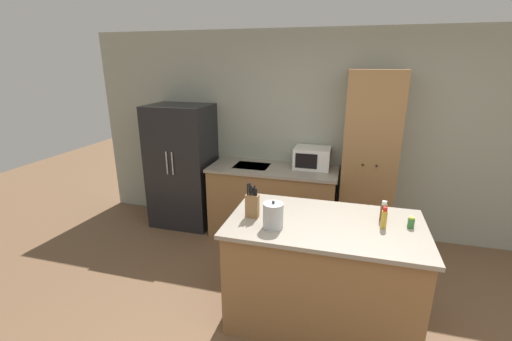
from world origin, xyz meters
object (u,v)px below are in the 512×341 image
at_px(refrigerator, 182,166).
at_px(spice_bottle_short_red, 384,218).
at_px(microwave, 312,158).
at_px(kettle, 273,216).
at_px(pantry_cabinet, 368,162).
at_px(spice_bottle_tall_dark, 383,212).
at_px(knife_block, 252,205).
at_px(spice_bottle_amber_oil, 411,223).

xyz_separation_m(refrigerator, spice_bottle_short_red, (2.50, -1.44, 0.20)).
distance_m(microwave, kettle, 1.80).
bearing_deg(pantry_cabinet, spice_bottle_tall_dark, -86.75).
distance_m(microwave, spice_bottle_tall_dark, 1.62).
height_order(pantry_cabinet, spice_bottle_tall_dark, pantry_cabinet).
relative_size(pantry_cabinet, spice_bottle_short_red, 12.01).
bearing_deg(microwave, refrigerator, -176.02).
xyz_separation_m(spice_bottle_short_red, kettle, (-0.84, -0.23, 0.02)).
bearing_deg(knife_block, spice_bottle_short_red, 4.76).
bearing_deg(microwave, kettle, -93.08).
bearing_deg(pantry_cabinet, microwave, 174.25).
xyz_separation_m(refrigerator, knife_block, (1.45, -1.53, 0.22)).
bearing_deg(spice_bottle_tall_dark, knife_block, -168.34).
height_order(refrigerator, spice_bottle_amber_oil, refrigerator).
bearing_deg(spice_bottle_short_red, kettle, -164.85).
bearing_deg(refrigerator, pantry_cabinet, 1.28).
bearing_deg(spice_bottle_amber_oil, pantry_cabinet, 101.22).
relative_size(refrigerator, kettle, 7.28).
relative_size(knife_block, spice_bottle_short_red, 1.70).
height_order(pantry_cabinet, microwave, pantry_cabinet).
height_order(knife_block, spice_bottle_short_red, knife_block).
height_order(spice_bottle_tall_dark, kettle, kettle).
height_order(refrigerator, knife_block, refrigerator).
bearing_deg(microwave, spice_bottle_amber_oil, -57.41).
bearing_deg(knife_block, kettle, -33.51).
bearing_deg(microwave, spice_bottle_tall_dark, -62.32).
bearing_deg(spice_bottle_amber_oil, knife_block, -173.14).
distance_m(refrigerator, spice_bottle_tall_dark, 2.84).
bearing_deg(kettle, spice_bottle_tall_dark, 22.95).
distance_m(pantry_cabinet, kettle, 1.89).
xyz_separation_m(pantry_cabinet, microwave, (-0.67, 0.07, -0.01)).
bearing_deg(spice_bottle_tall_dark, spice_bottle_amber_oil, -17.80).
bearing_deg(refrigerator, knife_block, -46.57).
height_order(refrigerator, spice_bottle_tall_dark, refrigerator).
xyz_separation_m(pantry_cabinet, spice_bottle_short_red, (0.07, -1.50, -0.03)).
height_order(refrigerator, kettle, refrigerator).
xyz_separation_m(knife_block, spice_bottle_amber_oil, (1.27, 0.15, -0.07)).
relative_size(pantry_cabinet, spice_bottle_amber_oil, 22.96).
relative_size(knife_block, kettle, 1.31).
bearing_deg(kettle, pantry_cabinet, 65.92).
height_order(refrigerator, microwave, refrigerator).
bearing_deg(spice_bottle_short_red, microwave, 115.55).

